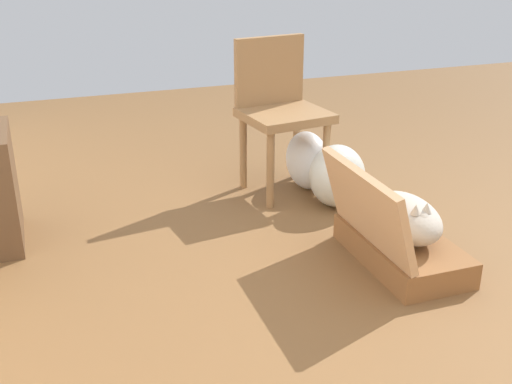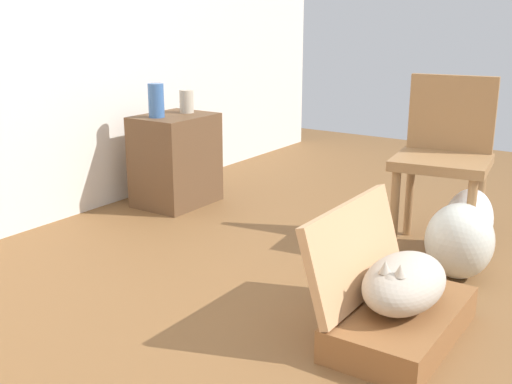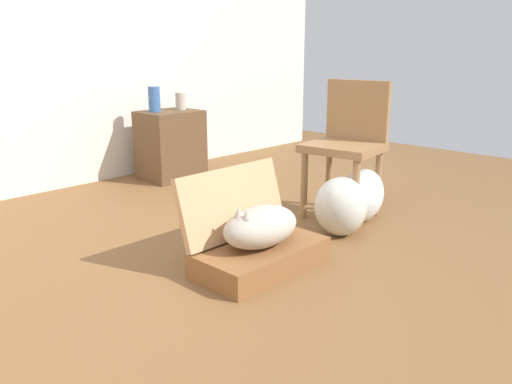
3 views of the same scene
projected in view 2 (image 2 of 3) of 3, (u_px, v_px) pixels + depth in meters
ground_plane at (384, 356)px, 2.22m from camera, size 7.68×7.68×0.00m
suitcase_base at (401, 323)px, 2.33m from camera, size 0.68×0.37×0.13m
suitcase_lid at (355, 251)px, 2.37m from camera, size 0.68×0.14×0.36m
cat at (403, 283)px, 2.28m from camera, size 0.52×0.28×0.22m
plastic_bag_white at (460, 241)px, 2.85m from camera, size 0.32×0.31×0.35m
plastic_bag_clear at (468, 223)px, 3.11m from camera, size 0.35×0.23×0.34m
side_table at (176, 160)px, 3.94m from camera, size 0.49×0.38×0.57m
vase_tall at (156, 100)px, 3.75m from camera, size 0.10×0.10×0.20m
vase_short at (187, 101)px, 3.94m from camera, size 0.09×0.09×0.14m
chair at (444, 153)px, 3.15m from camera, size 0.47×0.51×0.88m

